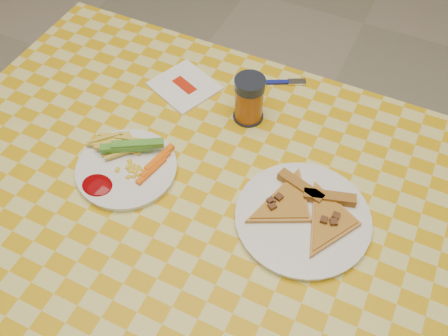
{
  "coord_description": "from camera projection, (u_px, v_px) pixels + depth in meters",
  "views": [
    {
      "loc": [
        0.28,
        -0.52,
        1.61
      ],
      "look_at": [
        0.01,
        0.06,
        0.78
      ],
      "focal_mm": 40.0,
      "sensor_mm": 36.0,
      "label": 1
    }
  ],
  "objects": [
    {
      "name": "drink_glass",
      "position": [
        249.0,
        99.0,
        1.12
      ],
      "size": [
        0.07,
        0.07,
        0.11
      ],
      "color": "black",
      "rests_on": "table"
    },
    {
      "name": "plate_right",
      "position": [
        303.0,
        219.0,
        0.99
      ],
      "size": [
        0.35,
        0.35,
        0.01
      ],
      "primitive_type": "cylinder",
      "rotation": [
        0.0,
        0.0,
        0.4
      ],
      "color": "white",
      "rests_on": "table"
    },
    {
      "name": "ground",
      "position": [
        214.0,
        325.0,
        1.63
      ],
      "size": [
        8.0,
        8.0,
        0.0
      ],
      "primitive_type": "plane",
      "color": "beige",
      "rests_on": "ground"
    },
    {
      "name": "plate_left",
      "position": [
        127.0,
        169.0,
        1.06
      ],
      "size": [
        0.25,
        0.25,
        0.01
      ],
      "primitive_type": "cylinder",
      "rotation": [
        0.0,
        0.0,
        -0.2
      ],
      "color": "white",
      "rests_on": "table"
    },
    {
      "name": "napkin",
      "position": [
        185.0,
        86.0,
        1.22
      ],
      "size": [
        0.18,
        0.18,
        0.01
      ],
      "rotation": [
        0.0,
        0.0,
        -0.39
      ],
      "color": "white",
      "rests_on": "table"
    },
    {
      "name": "table",
      "position": [
        209.0,
        212.0,
        1.09
      ],
      "size": [
        1.28,
        0.88,
        0.76
      ],
      "color": "silver",
      "rests_on": "ground"
    },
    {
      "name": "fries_veggies",
      "position": [
        126.0,
        157.0,
        1.06
      ],
      "size": [
        0.2,
        0.19,
        0.04
      ],
      "color": "gold",
      "rests_on": "plate_left"
    },
    {
      "name": "fork",
      "position": [
        278.0,
        82.0,
        1.23
      ],
      "size": [
        0.13,
        0.08,
        0.01
      ],
      "rotation": [
        0.0,
        0.0,
        0.47
      ],
      "color": "navy",
      "rests_on": "table"
    },
    {
      "name": "pizza_slices",
      "position": [
        308.0,
        209.0,
        0.98
      ],
      "size": [
        0.27,
        0.23,
        0.02
      ],
      "color": "gold",
      "rests_on": "plate_right"
    }
  ]
}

